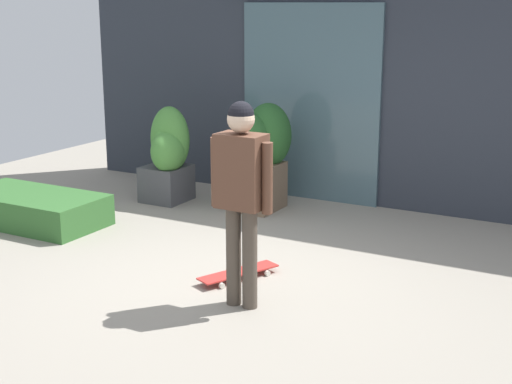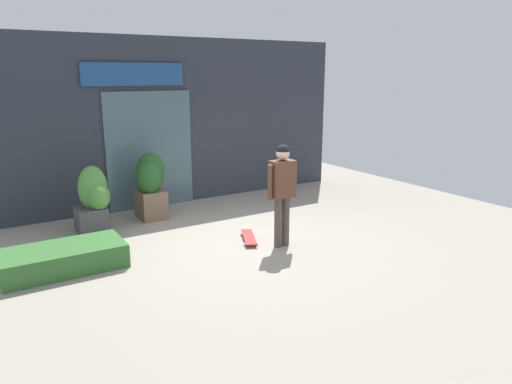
{
  "view_description": "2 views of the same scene",
  "coord_description": "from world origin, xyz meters",
  "px_view_note": "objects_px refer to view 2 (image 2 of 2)",
  "views": [
    {
      "loc": [
        3.28,
        -5.62,
        2.55
      ],
      "look_at": [
        0.15,
        0.07,
        0.87
      ],
      "focal_mm": 51.43,
      "sensor_mm": 36.0,
      "label": 1
    },
    {
      "loc": [
        -4.19,
        -6.86,
        2.94
      ],
      "look_at": [
        0.15,
        0.07,
        0.87
      ],
      "focal_mm": 33.22,
      "sensor_mm": 36.0,
      "label": 2
    }
  ],
  "objects_px": {
    "planter_box_left": "(150,183)",
    "skateboard": "(249,237)",
    "skateboarder": "(282,185)",
    "planter_box_right": "(93,198)"
  },
  "relations": [
    {
      "from": "planter_box_left",
      "to": "skateboard",
      "type": "bearing_deg",
      "value": -66.35
    },
    {
      "from": "skateboarder",
      "to": "planter_box_left",
      "type": "distance_m",
      "value": 3.13
    },
    {
      "from": "skateboarder",
      "to": "planter_box_right",
      "type": "bearing_deg",
      "value": 45.33
    },
    {
      "from": "skateboard",
      "to": "planter_box_left",
      "type": "relative_size",
      "value": 0.62
    },
    {
      "from": "skateboarder",
      "to": "planter_box_right",
      "type": "height_order",
      "value": "skateboarder"
    },
    {
      "from": "skateboard",
      "to": "planter_box_left",
      "type": "height_order",
      "value": "planter_box_left"
    },
    {
      "from": "skateboard",
      "to": "skateboarder",
      "type": "bearing_deg",
      "value": -123.12
    },
    {
      "from": "skateboarder",
      "to": "planter_box_right",
      "type": "xyz_separation_m",
      "value": [
        -2.55,
        2.54,
        -0.44
      ]
    },
    {
      "from": "planter_box_left",
      "to": "planter_box_right",
      "type": "height_order",
      "value": "planter_box_left"
    },
    {
      "from": "skateboarder",
      "to": "planter_box_left",
      "type": "relative_size",
      "value": 1.32
    }
  ]
}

